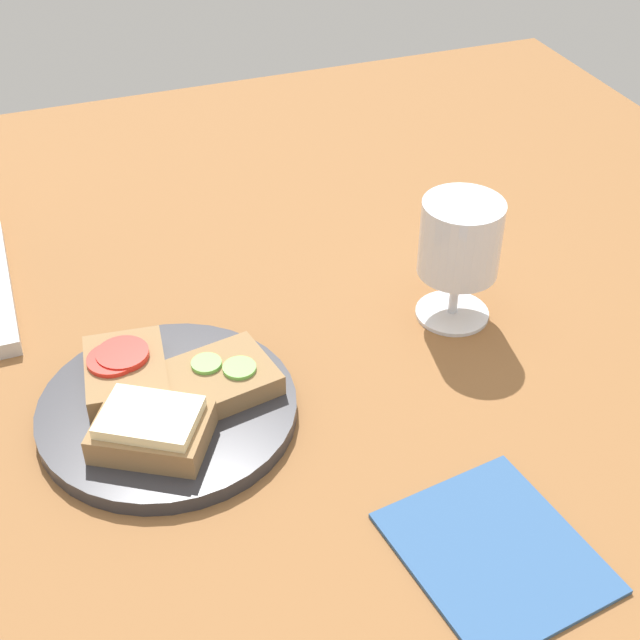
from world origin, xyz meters
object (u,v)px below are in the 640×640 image
object	(u,v)px
sandwich_with_tomato	(125,370)
wine_glass	(460,244)
plate	(168,410)
napkin	(495,552)
sandwich_with_cheese	(151,429)
sandwich_with_cucumber	(218,379)

from	to	relation	value
sandwich_with_tomato	wine_glass	bearing A→B (deg)	0.90
plate	wine_glass	bearing A→B (deg)	8.58
wine_glass	napkin	size ratio (longest dim) A/B	0.86
sandwich_with_cheese	napkin	xyz separation A→B (cm)	(21.80, -18.85, -2.89)
sandwich_with_tomato	sandwich_with_cheese	xyz separation A→B (cm)	(0.66, -8.34, 0.27)
sandwich_with_cheese	napkin	world-z (taller)	sandwich_with_cheese
sandwich_with_tomato	napkin	world-z (taller)	sandwich_with_tomato
plate	sandwich_with_cheese	distance (cm)	5.32
sandwich_with_cheese	sandwich_with_tomato	bearing A→B (deg)	94.54
wine_glass	sandwich_with_cucumber	bearing A→B (deg)	-170.63
plate	wine_glass	world-z (taller)	wine_glass
sandwich_with_cucumber	napkin	distance (cm)	27.95
sandwich_with_cheese	napkin	size ratio (longest dim) A/B	0.75
sandwich_with_tomato	sandwich_with_cheese	size ratio (longest dim) A/B	0.89
sandwich_with_cucumber	napkin	bearing A→B (deg)	-57.56
sandwich_with_cheese	napkin	distance (cm)	28.96
sandwich_with_cucumber	wine_glass	distance (cm)	26.44
plate	sandwich_with_tomato	size ratio (longest dim) A/B	2.25
plate	napkin	size ratio (longest dim) A/B	1.51
sandwich_with_cucumber	sandwich_with_cheese	xyz separation A→B (cm)	(-6.86, -4.66, 0.54)
sandwich_with_cucumber	sandwich_with_tomato	xyz separation A→B (cm)	(-7.52, 3.68, 0.28)
plate	wine_glass	xyz separation A→B (cm)	(30.20, 4.56, 7.74)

